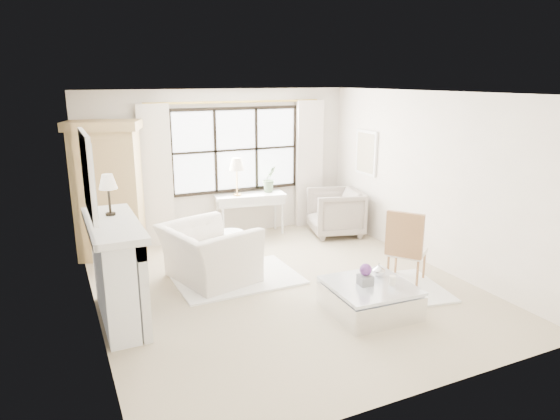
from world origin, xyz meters
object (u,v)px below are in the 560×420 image
at_px(armoire, 108,190).
at_px(club_armchair, 209,254).
at_px(console_table, 250,215).
at_px(coffee_table, 370,299).

distance_m(armoire, club_armchair, 2.13).
bearing_deg(console_table, club_armchair, -119.38).
bearing_deg(club_armchair, coffee_table, -155.51).
relative_size(armoire, console_table, 1.66).
height_order(armoire, console_table, armoire).
relative_size(club_armchair, coffee_table, 1.22).
xyz_separation_m(console_table, coffee_table, (0.18, -3.61, -0.22)).
relative_size(armoire, coffee_table, 2.15).
bearing_deg(console_table, armoire, -169.24).
height_order(console_table, club_armchair, club_armchair).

